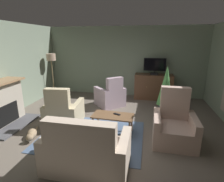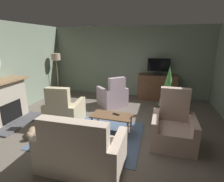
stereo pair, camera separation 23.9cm
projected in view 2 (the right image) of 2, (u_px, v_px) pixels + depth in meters
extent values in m
cube|color=#665B51|center=(105.00, 132.00, 4.35)|extent=(6.68, 6.93, 0.04)
cube|color=gray|center=(129.00, 62.00, 6.97)|extent=(6.68, 0.10, 2.68)
cube|color=slate|center=(91.00, 135.00, 4.19)|extent=(2.34, 1.86, 0.01)
cube|color=#4C4C51|center=(20.00, 123.00, 4.77)|extent=(0.50, 1.42, 0.04)
cube|color=#ADA393|center=(3.00, 103.00, 4.73)|extent=(0.45, 1.22, 1.11)
cube|color=black|center=(10.00, 111.00, 4.75)|extent=(0.10, 0.68, 0.52)
cube|color=#93704C|center=(1.00, 82.00, 4.56)|extent=(0.57, 1.38, 0.05)
cube|color=#402A1C|center=(156.00, 98.00, 6.72)|extent=(1.33, 0.48, 0.06)
cube|color=brown|center=(157.00, 87.00, 6.60)|extent=(1.39, 0.54, 0.94)
sphere|color=tan|center=(150.00, 88.00, 6.39)|extent=(0.03, 0.03, 0.03)
sphere|color=tan|center=(164.00, 88.00, 6.26)|extent=(0.03, 0.03, 0.03)
cube|color=black|center=(158.00, 74.00, 6.42)|extent=(0.28, 0.20, 0.06)
cylinder|color=black|center=(158.00, 72.00, 6.40)|extent=(0.04, 0.04, 0.08)
cube|color=black|center=(159.00, 65.00, 6.32)|extent=(0.79, 0.05, 0.46)
cube|color=black|center=(159.00, 65.00, 6.30)|extent=(0.75, 0.01, 0.42)
cube|color=brown|center=(112.00, 116.00, 4.18)|extent=(0.98, 0.53, 0.03)
cylinder|color=brown|center=(131.00, 123.00, 4.30)|extent=(0.04, 0.04, 0.43)
cylinder|color=brown|center=(98.00, 119.00, 4.54)|extent=(0.04, 0.04, 0.43)
cylinder|color=brown|center=(128.00, 131.00, 3.94)|extent=(0.04, 0.04, 0.43)
cylinder|color=brown|center=(92.00, 126.00, 4.19)|extent=(0.04, 0.04, 0.43)
cube|color=black|center=(116.00, 114.00, 4.20)|extent=(0.18, 0.11, 0.02)
cube|color=#C6B29E|center=(83.00, 155.00, 3.11)|extent=(1.12, 0.85, 0.42)
cube|color=#C6B29E|center=(72.00, 139.00, 2.67)|extent=(1.12, 0.20, 0.60)
cube|color=#C6B29E|center=(50.00, 144.00, 3.24)|extent=(0.15, 0.85, 0.64)
cube|color=#C6B29E|center=(118.00, 156.00, 2.93)|extent=(0.15, 0.85, 0.64)
cube|color=#A84C51|center=(92.00, 145.00, 2.85)|extent=(0.37, 0.15, 0.36)
cube|color=#AD93A3|center=(112.00, 99.00, 6.06)|extent=(0.95, 0.97, 0.44)
cube|color=#AD93A3|center=(117.00, 87.00, 5.65)|extent=(0.52, 0.51, 0.59)
cube|color=#AD93A3|center=(103.00, 98.00, 5.88)|extent=(0.65, 0.68, 0.64)
cube|color=#AD93A3|center=(121.00, 95.00, 6.19)|extent=(0.65, 0.68, 0.64)
cube|color=#BC9E8E|center=(173.00, 135.00, 3.77)|extent=(0.64, 0.90, 0.42)
cube|color=#BC9E8E|center=(174.00, 104.00, 3.94)|extent=(0.63, 0.19, 0.74)
cube|color=#BC9E8E|center=(192.00, 133.00, 3.64)|extent=(0.15, 0.89, 0.62)
cube|color=#BC9E8E|center=(155.00, 129.00, 3.84)|extent=(0.15, 0.89, 0.62)
cube|color=tan|center=(66.00, 116.00, 4.76)|extent=(0.67, 0.97, 0.41)
cube|color=tan|center=(58.00, 101.00, 4.26)|extent=(0.59, 0.24, 0.67)
cube|color=tan|center=(53.00, 111.00, 4.79)|extent=(0.22, 0.93, 0.61)
cube|color=tan|center=(78.00, 113.00, 4.68)|extent=(0.22, 0.93, 0.61)
cylinder|color=#99664C|center=(166.00, 121.00, 4.67)|extent=(0.28, 0.28, 0.22)
cone|color=#4C8E47|center=(168.00, 99.00, 4.50)|extent=(0.39, 0.39, 0.99)
cylinder|color=#3D4C5B|center=(166.00, 110.00, 5.29)|extent=(0.34, 0.34, 0.31)
cone|color=#4C8E47|center=(168.00, 86.00, 5.09)|extent=(0.48, 0.48, 1.16)
ellipsoid|color=#937A5B|center=(33.00, 131.00, 4.15)|extent=(0.33, 0.41, 0.20)
sphere|color=#937A5B|center=(30.00, 135.00, 3.92)|extent=(0.15, 0.15, 0.15)
cone|color=#937A5B|center=(31.00, 132.00, 3.91)|extent=(0.04, 0.04, 0.04)
cone|color=#937A5B|center=(27.00, 133.00, 3.90)|extent=(0.04, 0.04, 0.04)
cylinder|color=#937A5B|center=(37.00, 127.00, 4.43)|extent=(0.12, 0.22, 0.04)
cylinder|color=#4C4233|center=(59.00, 94.00, 7.27)|extent=(0.24, 0.24, 0.04)
cylinder|color=olive|center=(58.00, 78.00, 7.08)|extent=(0.03, 0.03, 1.41)
cylinder|color=tan|center=(56.00, 57.00, 6.85)|extent=(0.34, 0.34, 0.26)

